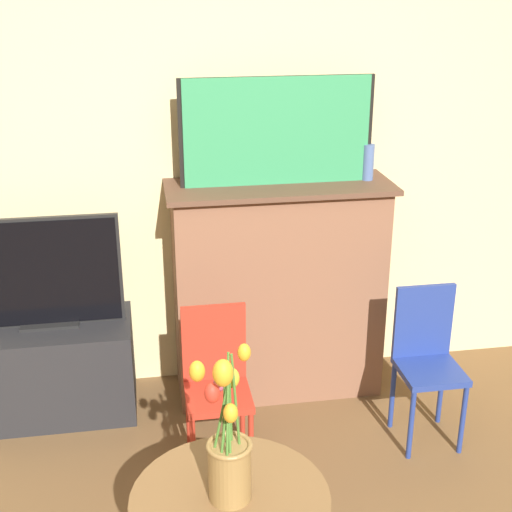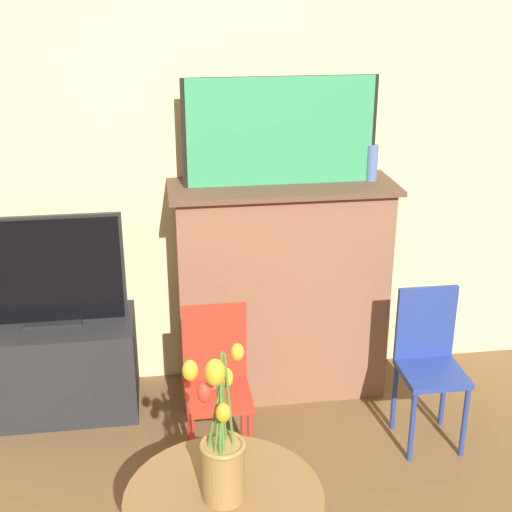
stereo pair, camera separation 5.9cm
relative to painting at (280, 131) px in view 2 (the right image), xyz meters
name	(u,v)px [view 2 (the right image)]	position (x,y,z in m)	size (l,w,h in m)	color
wall_back	(225,129)	(-0.24, 0.21, -0.02)	(8.00, 0.06, 2.70)	beige
fireplace_mantel	(281,288)	(0.01, -0.01, -0.80)	(1.10, 0.42, 1.12)	brown
painting	(280,131)	(0.00, 0.00, 0.00)	(0.92, 0.03, 0.51)	black
mantel_candle	(372,163)	(0.45, -0.01, -0.17)	(0.06, 0.06, 0.17)	#4C6699
tv_stand	(59,366)	(-1.12, -0.05, -1.14)	(0.76, 0.43, 0.48)	#232326
tv_monitor	(48,272)	(-1.12, -0.05, -0.63)	(0.72, 0.12, 0.55)	black
chair_red	(217,378)	(-0.37, -0.58, -0.95)	(0.28, 0.28, 0.74)	#B22D1E
chair_blue	(429,357)	(0.61, -0.53, -0.95)	(0.28, 0.28, 0.74)	navy
vase_tulips	(222,451)	(-0.44, -1.51, -0.63)	(0.18, 0.19, 0.53)	olive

